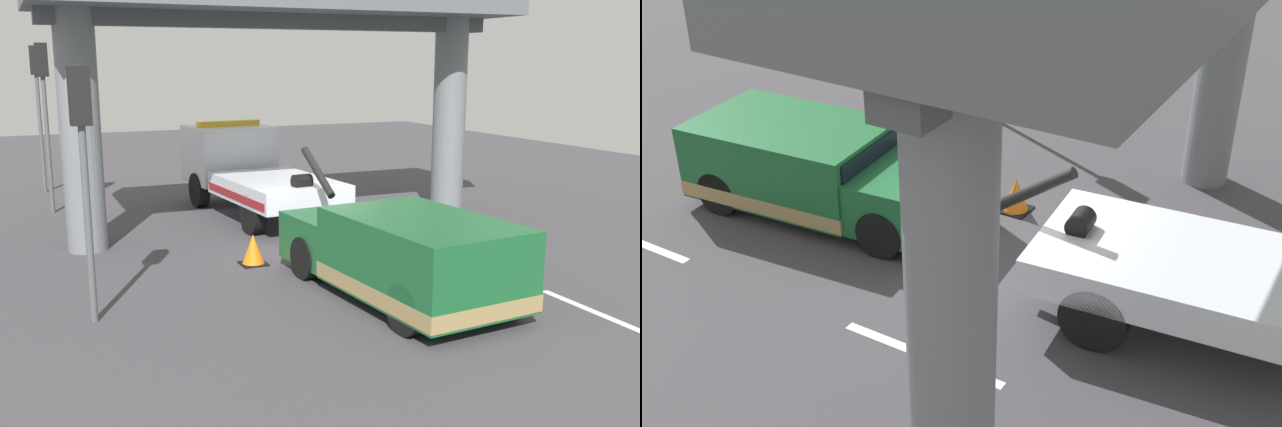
# 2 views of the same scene
# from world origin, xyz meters

# --- Properties ---
(ground_plane) EXTENTS (60.00, 40.00, 0.10)m
(ground_plane) POSITION_xyz_m (0.00, 0.00, -0.05)
(ground_plane) COLOR #423F44
(lane_stripe_mid) EXTENTS (2.60, 0.16, 0.01)m
(lane_stripe_mid) POSITION_xyz_m (0.00, -2.64, 0.00)
(lane_stripe_mid) COLOR silver
(lane_stripe_mid) RESTS_ON ground
(towed_van_green) EXTENTS (5.36, 2.61, 1.58)m
(towed_van_green) POSITION_xyz_m (-3.96, -0.01, 0.78)
(towed_van_green) COLOR #195B2D
(towed_van_green) RESTS_ON ground
(traffic_cone_orange) EXTENTS (0.54, 0.54, 0.65)m
(traffic_cone_orange) POSITION_xyz_m (-0.81, 1.74, 0.31)
(traffic_cone_orange) COLOR orange
(traffic_cone_orange) RESTS_ON ground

